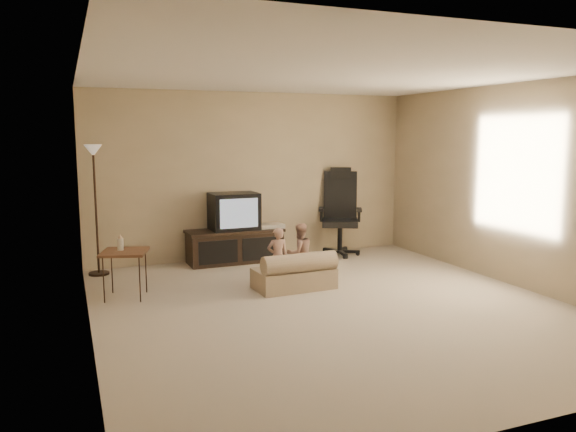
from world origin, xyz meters
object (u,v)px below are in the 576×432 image
(office_chair, at_px, (340,223))
(toddler_right, at_px, (300,253))
(child_sofa, at_px, (295,274))
(side_table, at_px, (124,252))
(floor_lamp, at_px, (94,180))
(toddler_left, at_px, (278,257))
(tv_stand, at_px, (235,234))

(office_chair, relative_size, toddler_right, 1.78)
(child_sofa, height_order, toddler_right, toddler_right)
(side_table, bearing_deg, child_sofa, -11.52)
(floor_lamp, xyz_separation_m, toddler_left, (2.05, -1.42, -0.90))
(child_sofa, bearing_deg, toddler_left, 119.80)
(tv_stand, distance_m, office_chair, 1.70)
(office_chair, bearing_deg, tv_stand, -155.47)
(toddler_left, relative_size, toddler_right, 0.96)
(side_table, height_order, toddler_right, toddler_right)
(floor_lamp, xyz_separation_m, child_sofa, (2.19, -1.65, -1.08))
(office_chair, xyz_separation_m, toddler_left, (-1.57, -1.40, -0.12))
(tv_stand, distance_m, floor_lamp, 2.10)
(office_chair, height_order, toddler_right, office_chair)
(child_sofa, bearing_deg, toddler_right, 55.24)
(tv_stand, bearing_deg, toddler_right, -74.29)
(floor_lamp, distance_m, child_sofa, 2.95)
(toddler_right, bearing_deg, tv_stand, -79.96)
(tv_stand, relative_size, child_sofa, 1.48)
(tv_stand, relative_size, toddler_right, 1.89)
(toddler_left, height_order, toddler_right, toddler_right)
(tv_stand, height_order, floor_lamp, floor_lamp)
(tv_stand, distance_m, side_table, 2.14)
(toddler_right, bearing_deg, toddler_left, 0.54)
(office_chair, bearing_deg, child_sofa, -104.50)
(tv_stand, xyz_separation_m, toddler_left, (0.12, -1.47, -0.06))
(side_table, bearing_deg, toddler_left, -5.43)
(toddler_right, bearing_deg, office_chair, -139.61)
(side_table, relative_size, floor_lamp, 0.43)
(office_chair, bearing_deg, side_table, -133.35)
(floor_lamp, distance_m, toddler_left, 2.65)
(floor_lamp, height_order, toddler_left, floor_lamp)
(tv_stand, height_order, side_table, tv_stand)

